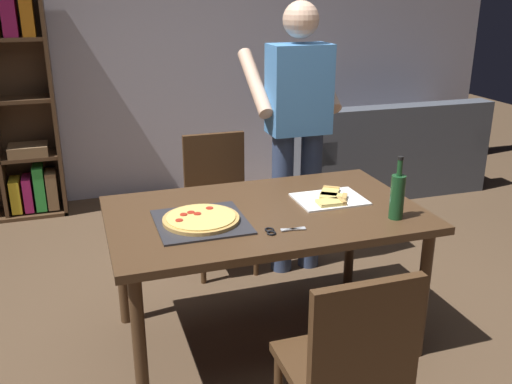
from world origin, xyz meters
TOP-DOWN VIEW (x-y plane):
  - ground_plane at (0.00, 0.00)m, footprint 12.00×12.00m
  - back_wall at (0.00, 2.60)m, footprint 6.40×0.10m
  - dining_table at (0.00, 0.00)m, footprint 1.58×0.96m
  - chair_near_camera at (-0.00, -0.96)m, footprint 0.42×0.42m
  - chair_far_side at (0.00, 0.96)m, footprint 0.42×0.42m
  - couch at (1.90, 1.99)m, footprint 1.71×0.87m
  - person_serving_pizza at (0.47, 0.74)m, footprint 0.55×0.54m
  - pepperoni_pizza_on_tray at (-0.35, -0.05)m, footprint 0.43×0.43m
  - pizza_slices_on_towel at (0.38, 0.04)m, footprint 0.36×0.29m
  - wine_bottle at (0.58, -0.29)m, footprint 0.07×0.07m
  - kitchen_scissors at (-0.03, -0.27)m, footprint 0.20×0.09m

SIDE VIEW (x-z plane):
  - ground_plane at x=0.00m, z-range 0.00..0.00m
  - couch at x=1.90m, z-range -0.12..0.73m
  - chair_near_camera at x=0.00m, z-range 0.06..0.96m
  - chair_far_side at x=0.00m, z-range 0.06..0.96m
  - dining_table at x=0.00m, z-range 0.30..1.05m
  - kitchen_scissors at x=-0.03m, z-range 0.75..0.76m
  - pizza_slices_on_towel at x=0.38m, z-range 0.75..0.78m
  - pepperoni_pizza_on_tray at x=-0.35m, z-range 0.75..0.78m
  - wine_bottle at x=0.58m, z-range 0.71..1.03m
  - person_serving_pizza at x=0.47m, z-range 0.12..1.87m
  - back_wall at x=0.00m, z-range 0.00..2.80m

